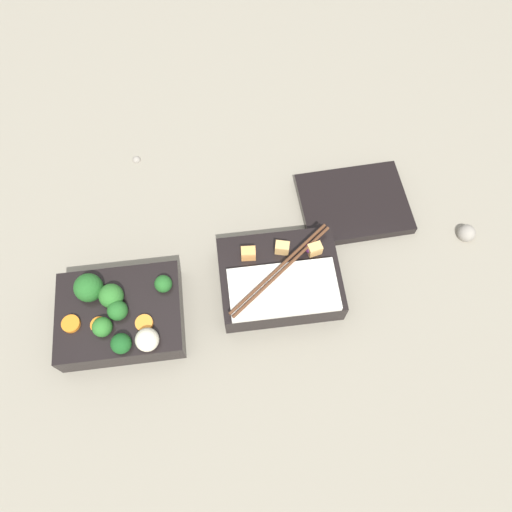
{
  "coord_description": "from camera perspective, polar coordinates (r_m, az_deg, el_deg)",
  "views": [
    {
      "loc": [
        0.06,
        -0.28,
        0.75
      ],
      "look_at": [
        0.1,
        0.04,
        0.05
      ],
      "focal_mm": 35.0,
      "sensor_mm": 36.0,
      "label": 1
    }
  ],
  "objects": [
    {
      "name": "pebble_0",
      "position": [
        0.95,
        -13.52,
        10.75
      ],
      "size": [
        0.01,
        0.01,
        0.01
      ],
      "primitive_type": "sphere",
      "color": "gray",
      "rests_on": "ground_plane"
    },
    {
      "name": "pebble_1",
      "position": [
        0.91,
        22.9,
        2.42
      ],
      "size": [
        0.03,
        0.03,
        0.03
      ],
      "primitive_type": "sphere",
      "color": "gray",
      "rests_on": "ground_plane"
    },
    {
      "name": "ground_plane",
      "position": [
        0.8,
        -6.47,
        -4.98
      ],
      "size": [
        3.0,
        3.0,
        0.0
      ],
      "primitive_type": "plane",
      "color": "gray"
    },
    {
      "name": "bento_tray_vegetable",
      "position": [
        0.79,
        -15.3,
        -6.45
      ],
      "size": [
        0.19,
        0.14,
        0.08
      ],
      "color": "black",
      "rests_on": "ground_plane"
    },
    {
      "name": "bento_tray_rice",
      "position": [
        0.78,
        2.78,
        -2.69
      ],
      "size": [
        0.19,
        0.14,
        0.07
      ],
      "color": "black",
      "rests_on": "ground_plane"
    },
    {
      "name": "bento_lid",
      "position": [
        0.88,
        11.07,
        5.89
      ],
      "size": [
        0.19,
        0.15,
        0.02
      ],
      "primitive_type": "cube",
      "rotation": [
        0.0,
        0.0,
        0.04
      ],
      "color": "black",
      "rests_on": "ground_plane"
    }
  ]
}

